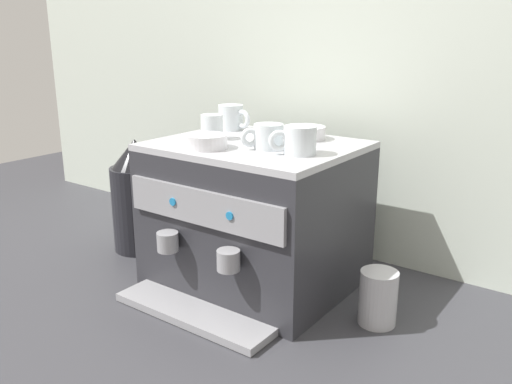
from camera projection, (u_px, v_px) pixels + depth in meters
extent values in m
plane|color=#38383D|center=(256.00, 279.00, 1.56)|extent=(4.00, 4.00, 0.00)
cube|color=silver|center=(322.00, 86.00, 1.68)|extent=(2.80, 0.03, 1.06)
cube|color=#2D2D33|center=(256.00, 217.00, 1.51)|extent=(0.53, 0.44, 0.39)
cube|color=#B7B7BC|center=(256.00, 146.00, 1.45)|extent=(0.53, 0.44, 0.02)
cube|color=#939399|center=(202.00, 208.00, 1.31)|extent=(0.49, 0.01, 0.09)
cylinder|color=#1E7AB7|center=(173.00, 202.00, 1.35)|extent=(0.02, 0.01, 0.02)
cylinder|color=#1E7AB7|center=(230.00, 216.00, 1.25)|extent=(0.02, 0.01, 0.02)
cube|color=#939399|center=(193.00, 313.00, 1.35)|extent=(0.45, 0.12, 0.02)
cylinder|color=#939399|center=(168.00, 242.00, 1.38)|extent=(0.06, 0.06, 0.05)
cylinder|color=#939399|center=(228.00, 260.00, 1.26)|extent=(0.06, 0.06, 0.05)
cylinder|color=silver|center=(300.00, 140.00, 1.30)|extent=(0.08, 0.08, 0.07)
torus|color=silver|center=(279.00, 141.00, 1.29)|extent=(0.05, 0.05, 0.05)
cylinder|color=silver|center=(269.00, 136.00, 1.36)|extent=(0.08, 0.08, 0.06)
torus|color=silver|center=(250.00, 137.00, 1.35)|extent=(0.04, 0.05, 0.05)
cylinder|color=silver|center=(231.00, 117.00, 1.63)|extent=(0.08, 0.08, 0.08)
torus|color=silver|center=(243.00, 119.00, 1.60)|extent=(0.06, 0.02, 0.06)
cylinder|color=silver|center=(212.00, 127.00, 1.49)|extent=(0.06, 0.06, 0.07)
torus|color=silver|center=(208.00, 125.00, 1.52)|extent=(0.05, 0.04, 0.05)
cylinder|color=white|center=(304.00, 133.00, 1.49)|extent=(0.12, 0.12, 0.04)
cylinder|color=white|center=(304.00, 137.00, 1.50)|extent=(0.07, 0.07, 0.01)
cylinder|color=white|center=(206.00, 141.00, 1.37)|extent=(0.11, 0.11, 0.04)
cylinder|color=white|center=(206.00, 146.00, 1.38)|extent=(0.06, 0.06, 0.01)
cylinder|color=black|center=(139.00, 208.00, 1.75)|extent=(0.17, 0.17, 0.28)
cone|color=black|center=(135.00, 153.00, 1.70)|extent=(0.15, 0.15, 0.09)
cylinder|color=#B7B7BC|center=(378.00, 298.00, 1.31)|extent=(0.09, 0.09, 0.14)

